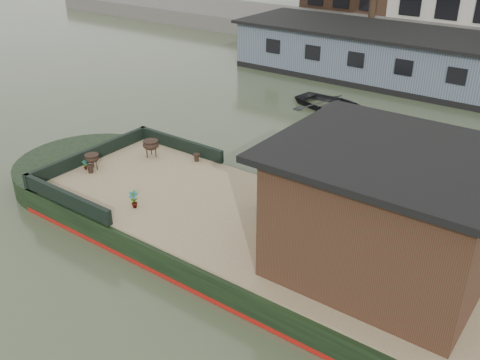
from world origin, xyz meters
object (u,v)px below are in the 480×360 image
Objects in this scene: cabin at (386,212)px; potted_plant_a at (134,199)px; dinghy at (334,102)px; brazier_front at (92,162)px; bicycle at (282,204)px; brazier_rear at (151,148)px.

cabin is 5.54m from potted_plant_a.
potted_plant_a is 0.14× the size of dinghy.
potted_plant_a is (-5.34, -1.09, -1.02)m from cabin.
cabin is 10.81m from dinghy.
potted_plant_a reaches higher than brazier_front.
bicycle reaches higher than brazier_front.
cabin is 2.08× the size of bicycle.
brazier_front is at bearing 161.72° from potted_plant_a.
cabin is at bearing 11.56° from potted_plant_a.
dinghy is at bearing 91.50° from potted_plant_a.
bicycle is 5.40m from brazier_front.
potted_plant_a is at bearing -53.14° from brazier_rear.
bicycle is 4.81m from brazier_rear.
bicycle is 4.67× the size of brazier_front.
brazier_rear is (-4.72, 0.90, -0.27)m from bicycle.
bicycle is at bearing -150.31° from dinghy.
dinghy is (-3.31, 8.87, -0.83)m from bicycle.
cabin is 7.17m from brazier_rear.
brazier_rear reaches higher than brazier_front.
brazier_front is at bearing 120.41° from bicycle.
brazier_rear is (-7.01, 1.14, -1.00)m from cabin.
cabin is 7.73m from brazier_front.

